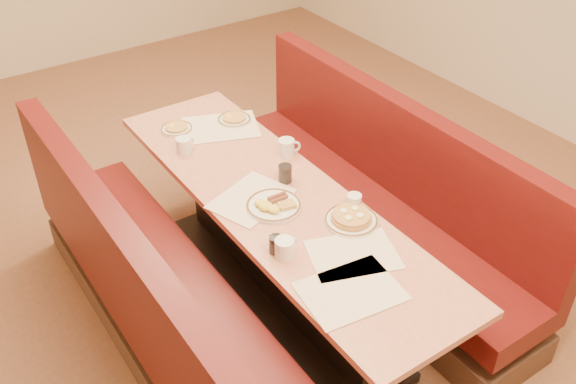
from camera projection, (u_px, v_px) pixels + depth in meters
ground at (277, 297)px, 3.86m from camera, size 8.00×8.00×0.00m
diner_table at (276, 250)px, 3.64m from camera, size 0.70×2.50×0.75m
booth_left at (158, 304)px, 3.31m from camera, size 0.55×2.50×1.05m
booth_right at (374, 208)px, 3.98m from camera, size 0.55×2.50×1.05m
placemat_near_left at (351, 291)px, 2.84m from camera, size 0.47×0.38×0.00m
placemat_near_right at (353, 254)px, 3.04m from camera, size 0.49×0.43×0.00m
placemat_far_left at (251, 199)px, 3.40m from camera, size 0.50×0.43×0.00m
placemat_far_right at (221, 127)px, 4.01m from camera, size 0.55×0.49×0.00m
pancake_plate at (351, 219)px, 3.23m from camera, size 0.28×0.28×0.06m
eggs_plate at (273, 205)px, 3.33m from camera, size 0.29×0.29×0.06m
extra_plate_mid at (234, 119)px, 4.07m from camera, size 0.21×0.21×0.04m
extra_plate_far at (176, 128)px, 3.98m from camera, size 0.20×0.20×0.04m
coffee_mug_a at (354, 201)px, 3.32m from camera, size 0.11×0.08×0.08m
coffee_mug_b at (285, 248)px, 3.00m from camera, size 0.13×0.09×0.10m
coffee_mug_c at (287, 147)px, 3.73m from camera, size 0.13×0.09×0.10m
coffee_mug_d at (184, 145)px, 3.75m from camera, size 0.12×0.09×0.09m
soda_tumbler_near at (276, 244)px, 3.03m from camera, size 0.07×0.07×0.09m
soda_tumbler_mid at (285, 174)px, 3.51m from camera, size 0.07×0.07×0.10m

